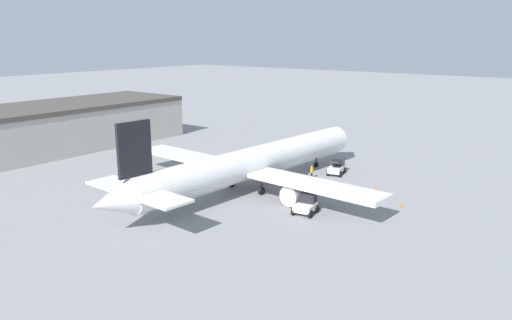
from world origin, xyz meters
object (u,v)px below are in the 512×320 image
Objects in this scene: airplane at (251,164)px; belt_loader_truck at (337,167)px; pushback_tug at (298,186)px; safety_cone_near at (401,205)px; safety_cone_far at (375,188)px; baggage_tug at (306,205)px; ground_crew_worker at (312,172)px.

belt_loader_truck is at bearing -18.31° from airplane.
pushback_tug reaches higher than belt_loader_truck.
safety_cone_near is 6.32m from safety_cone_far.
belt_loader_truck reaches higher than baggage_tug.
ground_crew_worker is 3.09× the size of safety_cone_near.
safety_cone_near is (-7.76, -11.98, -0.72)m from belt_loader_truck.
airplane is 15.05m from safety_cone_far.
safety_cone_far is (4.09, 4.83, 0.00)m from safety_cone_near.
pushback_tug reaches higher than safety_cone_near.
pushback_tug is (-10.42, -0.69, 0.01)m from belt_loader_truck.
belt_loader_truck is at bearing 127.96° from ground_crew_worker.
pushback_tug is at bearing 170.13° from belt_loader_truck.
ground_crew_worker is 4.23m from belt_loader_truck.
baggage_tug is at bearing 169.16° from safety_cone_far.
baggage_tug reaches higher than ground_crew_worker.
safety_cone_near is at bearing 42.76° from ground_crew_worker.
ground_crew_worker is (8.35, -3.35, -2.21)m from airplane.
safety_cone_far is (8.63, -12.00, -2.84)m from airplane.
safety_cone_near is at bearing -81.41° from pushback_tug.
safety_cone_far is (-3.68, -7.16, -0.72)m from belt_loader_truck.
belt_loader_truck reaches higher than ground_crew_worker.
pushback_tug is 9.37m from safety_cone_far.
safety_cone_near is (4.55, -16.82, -2.84)m from airplane.
safety_cone_far is at bearing -51.12° from airplane.
ground_crew_worker reaches higher than safety_cone_far.
ground_crew_worker is at bearing 74.23° from safety_cone_near.
ground_crew_worker is at bearing 145.77° from belt_loader_truck.
airplane is 12.68× the size of belt_loader_truck.
airplane is 6.21m from pushback_tug.
ground_crew_worker is at bearing 13.98° from pushback_tug.
belt_loader_truck is (12.31, -4.84, -2.12)m from airplane.
safety_cone_far is at bearing -20.60° from baggage_tug.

